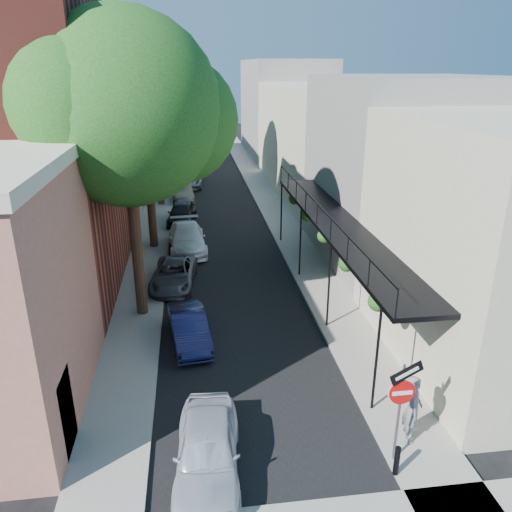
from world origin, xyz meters
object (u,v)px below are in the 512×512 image
object	(u,v)px
parked_car_e	(182,213)
pedestrian	(413,408)
oak_mid	(152,116)
bollard	(397,461)
parked_car_g	(188,178)
oak_near	(138,113)
parked_car_b	(189,328)
sign_post	(402,396)
parked_car_c	(174,275)
parked_car_a	(207,450)
parked_car_f	(182,192)
oak_far	(160,84)
parked_car_d	(187,238)

from	to	relation	value
parked_car_e	pedestrian	world-z (taller)	pedestrian
oak_mid	pedestrian	distance (m)	19.06
bollard	parked_car_g	bearing A→B (deg)	98.52
oak_near	parked_car_b	bearing A→B (deg)	-61.79
sign_post	parked_car_c	bearing A→B (deg)	116.15
oak_near	oak_mid	bearing A→B (deg)	90.37
bollard	oak_mid	xyz separation A→B (m)	(-6.42, 17.73, 6.54)
parked_car_g	pedestrian	distance (m)	31.79
parked_car_a	sign_post	bearing A→B (deg)	-0.13
sign_post	pedestrian	size ratio (longest dim) A/B	1.54
oak_near	parked_car_f	size ratio (longest dim) A/B	3.00
parked_car_b	pedestrian	size ratio (longest dim) A/B	1.83
oak_far	parked_car_f	xyz separation A→B (m)	(1.05, 0.93, -7.63)
bollard	oak_mid	distance (m)	19.96
parked_car_d	parked_car_f	bearing A→B (deg)	88.23
oak_mid	pedestrian	size ratio (longest dim) A/B	5.26
bollard	oak_far	xyz separation A→B (m)	(-6.35, 26.77, 7.74)
oak_near	parked_car_c	size ratio (longest dim) A/B	2.84
sign_post	pedestrian	world-z (taller)	sign_post
oak_near	parked_car_g	bearing A→B (deg)	86.18
bollard	oak_near	world-z (taller)	oak_near
sign_post	bollard	bearing A→B (deg)	-108.56
parked_car_c	parked_car_g	distance (m)	20.23
sign_post	parked_car_f	xyz separation A→B (m)	(-5.46, 27.23, -1.41)
parked_car_b	pedestrian	world-z (taller)	pedestrian
oak_far	parked_car_b	world-z (taller)	oak_far
bollard	parked_car_e	bearing A→B (deg)	103.60
sign_post	parked_car_e	world-z (taller)	sign_post
parked_car_c	parked_car_e	size ratio (longest dim) A/B	1.00
parked_car_a	pedestrian	bearing A→B (deg)	7.51
parked_car_a	parked_car_e	xyz separation A→B (m)	(-0.77, 21.09, 0.02)
oak_far	parked_car_a	size ratio (longest dim) A/B	3.03
parked_car_b	bollard	bearing A→B (deg)	-62.57
parked_car_b	parked_car_d	xyz separation A→B (m)	(-0.04, 9.77, 0.10)
sign_post	pedestrian	distance (m)	1.34
oak_far	parked_car_a	bearing A→B (deg)	-85.97
sign_post	oak_mid	bearing A→B (deg)	110.86
oak_far	parked_car_g	world-z (taller)	oak_far
bollard	parked_car_d	world-z (taller)	parked_car_d
parked_car_d	bollard	bearing A→B (deg)	-77.05
parked_car_d	parked_car_g	world-z (taller)	parked_car_g
parked_car_a	parked_car_e	bearing A→B (deg)	95.94
parked_car_c	parked_car_e	xyz separation A→B (m)	(0.30, 9.69, 0.12)
parked_car_c	parked_car_a	bearing A→B (deg)	-78.68
oak_far	parked_car_b	distance (m)	21.17
oak_near	parked_car_f	distance (m)	19.38
bollard	parked_car_c	size ratio (longest dim) A/B	0.20
sign_post	parked_car_f	world-z (taller)	sign_post
bollard	parked_car_d	bearing A→B (deg)	106.45
oak_near	parked_car_d	world-z (taller)	oak_near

